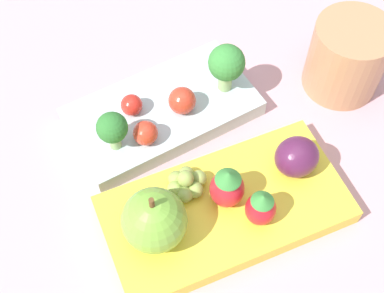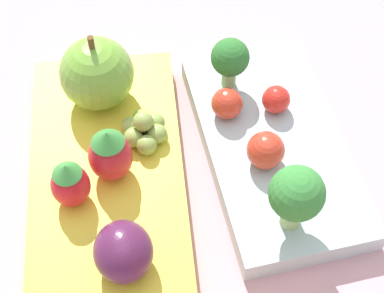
{
  "view_description": "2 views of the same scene",
  "coord_description": "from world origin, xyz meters",
  "px_view_note": "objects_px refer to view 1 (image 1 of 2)",
  "views": [
    {
      "loc": [
        -0.11,
        -0.24,
        0.44
      ],
      "look_at": [
        0.01,
        -0.0,
        0.03
      ],
      "focal_mm": 50.0,
      "sensor_mm": 36.0,
      "label": 1
    },
    {
      "loc": [
        0.26,
        -0.05,
        0.4
      ],
      "look_at": [
        0.01,
        -0.0,
        0.03
      ],
      "focal_mm": 60.0,
      "sensor_mm": 36.0,
      "label": 2
    }
  ],
  "objects_px": {
    "broccoli_floret_1": "(227,64)",
    "cherry_tomato_1": "(132,105)",
    "bento_box_fruit": "(225,210)",
    "strawberry_0": "(261,208)",
    "plum": "(297,157)",
    "grape_cluster": "(186,183)",
    "broccoli_floret_0": "(112,129)",
    "strawberry_1": "(227,187)",
    "drinking_cup": "(347,57)",
    "cherry_tomato_0": "(145,133)",
    "bento_box_savoury": "(163,112)",
    "apple": "(154,220)",
    "cherry_tomato_2": "(182,101)"
  },
  "relations": [
    {
      "from": "cherry_tomato_1",
      "to": "strawberry_0",
      "type": "bearing_deg",
      "value": -71.64
    },
    {
      "from": "broccoli_floret_0",
      "to": "plum",
      "type": "distance_m",
      "value": 0.17
    },
    {
      "from": "bento_box_savoury",
      "to": "cherry_tomato_1",
      "type": "bearing_deg",
      "value": 166.39
    },
    {
      "from": "cherry_tomato_0",
      "to": "plum",
      "type": "height_order",
      "value": "plum"
    },
    {
      "from": "bento_box_fruit",
      "to": "cherry_tomato_1",
      "type": "bearing_deg",
      "value": 103.67
    },
    {
      "from": "broccoli_floret_1",
      "to": "bento_box_savoury",
      "type": "bearing_deg",
      "value": 173.4
    },
    {
      "from": "broccoli_floret_0",
      "to": "apple",
      "type": "relative_size",
      "value": 0.69
    },
    {
      "from": "grape_cluster",
      "to": "drinking_cup",
      "type": "relative_size",
      "value": 0.45
    },
    {
      "from": "grape_cluster",
      "to": "apple",
      "type": "bearing_deg",
      "value": -146.86
    },
    {
      "from": "cherry_tomato_0",
      "to": "apple",
      "type": "xyz_separation_m",
      "value": [
        -0.03,
        -0.09,
        0.02
      ]
    },
    {
      "from": "bento_box_fruit",
      "to": "drinking_cup",
      "type": "distance_m",
      "value": 0.2
    },
    {
      "from": "strawberry_0",
      "to": "cherry_tomato_1",
      "type": "bearing_deg",
      "value": 108.36
    },
    {
      "from": "cherry_tomato_0",
      "to": "cherry_tomato_2",
      "type": "bearing_deg",
      "value": 20.13
    },
    {
      "from": "cherry_tomato_1",
      "to": "grape_cluster",
      "type": "distance_m",
      "value": 0.1
    },
    {
      "from": "broccoli_floret_1",
      "to": "cherry_tomato_1",
      "type": "relative_size",
      "value": 2.61
    },
    {
      "from": "broccoli_floret_0",
      "to": "cherry_tomato_0",
      "type": "distance_m",
      "value": 0.03
    },
    {
      "from": "bento_box_savoury",
      "to": "plum",
      "type": "distance_m",
      "value": 0.14
    },
    {
      "from": "bento_box_savoury",
      "to": "broccoli_floret_0",
      "type": "distance_m",
      "value": 0.07
    },
    {
      "from": "drinking_cup",
      "to": "apple",
      "type": "bearing_deg",
      "value": -162.93
    },
    {
      "from": "bento_box_fruit",
      "to": "cherry_tomato_0",
      "type": "distance_m",
      "value": 0.1
    },
    {
      "from": "strawberry_0",
      "to": "broccoli_floret_1",
      "type": "bearing_deg",
      "value": 72.42
    },
    {
      "from": "bento_box_fruit",
      "to": "plum",
      "type": "relative_size",
      "value": 5.5
    },
    {
      "from": "strawberry_1",
      "to": "plum",
      "type": "bearing_deg",
      "value": 0.03
    },
    {
      "from": "broccoli_floret_1",
      "to": "apple",
      "type": "distance_m",
      "value": 0.17
    },
    {
      "from": "cherry_tomato_2",
      "to": "grape_cluster",
      "type": "relative_size",
      "value": 0.77
    },
    {
      "from": "broccoli_floret_0",
      "to": "strawberry_1",
      "type": "bearing_deg",
      "value": -56.21
    },
    {
      "from": "apple",
      "to": "cherry_tomato_1",
      "type": "bearing_deg",
      "value": 74.88
    },
    {
      "from": "strawberry_0",
      "to": "grape_cluster",
      "type": "distance_m",
      "value": 0.07
    },
    {
      "from": "broccoli_floret_1",
      "to": "apple",
      "type": "relative_size",
      "value": 0.86
    },
    {
      "from": "broccoli_floret_0",
      "to": "drinking_cup",
      "type": "height_order",
      "value": "drinking_cup"
    },
    {
      "from": "plum",
      "to": "strawberry_1",
      "type": "bearing_deg",
      "value": -179.97
    },
    {
      "from": "cherry_tomato_1",
      "to": "drinking_cup",
      "type": "height_order",
      "value": "drinking_cup"
    },
    {
      "from": "bento_box_savoury",
      "to": "grape_cluster",
      "type": "distance_m",
      "value": 0.1
    },
    {
      "from": "broccoli_floret_1",
      "to": "strawberry_1",
      "type": "xyz_separation_m",
      "value": [
        -0.06,
        -0.11,
        -0.01
      ]
    },
    {
      "from": "drinking_cup",
      "to": "strawberry_1",
      "type": "bearing_deg",
      "value": -157.45
    },
    {
      "from": "bento_box_savoury",
      "to": "grape_cluster",
      "type": "xyz_separation_m",
      "value": [
        -0.02,
        -0.09,
        0.02
      ]
    },
    {
      "from": "strawberry_0",
      "to": "grape_cluster",
      "type": "xyz_separation_m",
      "value": [
        -0.04,
        0.05,
        -0.01
      ]
    },
    {
      "from": "strawberry_1",
      "to": "plum",
      "type": "distance_m",
      "value": 0.07
    },
    {
      "from": "strawberry_0",
      "to": "plum",
      "type": "bearing_deg",
      "value": 27.55
    },
    {
      "from": "strawberry_0",
      "to": "plum",
      "type": "relative_size",
      "value": 1.0
    },
    {
      "from": "strawberry_1",
      "to": "drinking_cup",
      "type": "distance_m",
      "value": 0.19
    },
    {
      "from": "bento_box_savoury",
      "to": "broccoli_floret_1",
      "type": "xyz_separation_m",
      "value": [
        0.07,
        -0.01,
        0.04
      ]
    },
    {
      "from": "bento_box_fruit",
      "to": "broccoli_floret_0",
      "type": "relative_size",
      "value": 5.04
    },
    {
      "from": "broccoli_floret_1",
      "to": "apple",
      "type": "height_order",
      "value": "apple"
    },
    {
      "from": "broccoli_floret_0",
      "to": "broccoli_floret_1",
      "type": "xyz_separation_m",
      "value": [
        0.12,
        0.01,
        0.01
      ]
    },
    {
      "from": "bento_box_fruit",
      "to": "broccoli_floret_1",
      "type": "distance_m",
      "value": 0.14
    },
    {
      "from": "cherry_tomato_2",
      "to": "apple",
      "type": "xyz_separation_m",
      "value": [
        -0.08,
        -0.11,
        0.01
      ]
    },
    {
      "from": "broccoli_floret_0",
      "to": "strawberry_1",
      "type": "relative_size",
      "value": 0.95
    },
    {
      "from": "bento_box_fruit",
      "to": "broccoli_floret_0",
      "type": "xyz_separation_m",
      "value": [
        -0.06,
        0.1,
        0.04
      ]
    },
    {
      "from": "bento_box_fruit",
      "to": "cherry_tomato_0",
      "type": "height_order",
      "value": "cherry_tomato_0"
    }
  ]
}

